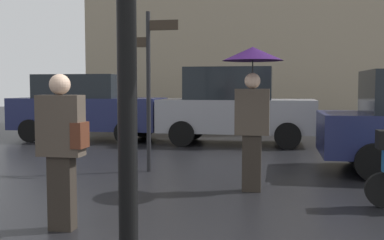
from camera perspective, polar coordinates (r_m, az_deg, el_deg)
The scene contains 5 objects.
pedestrian_with_umbrella at distance 6.97m, azimuth 7.43°, elevation 4.16°, with size 0.90×0.90×2.16m.
pedestrian_with_bag at distance 5.25m, azimuth -15.65°, elevation -2.66°, with size 0.52×0.24×1.71m.
parked_car_left at distance 12.72m, azimuth 5.19°, elevation 1.74°, with size 4.18×1.85×2.09m.
parked_car_distant at distance 14.08m, azimuth -12.78°, elevation 1.61°, with size 4.40×1.89×1.92m.
street_signpost at distance 8.56m, azimuth -5.34°, elevation 5.48°, with size 1.08×0.08×2.93m.
Camera 1 is at (0.59, -2.89, 1.58)m, focal length 43.46 mm.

